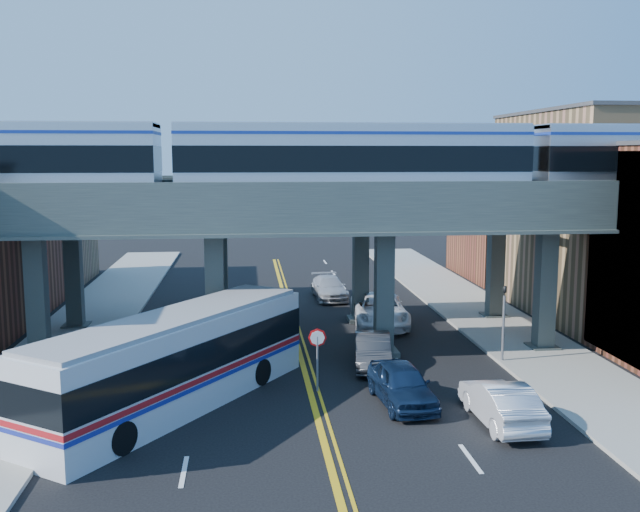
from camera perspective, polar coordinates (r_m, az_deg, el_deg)
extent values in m
plane|color=black|center=(26.79, -0.21, -12.86)|extent=(120.00, 120.00, 0.00)
cube|color=gray|center=(37.27, -19.87, -7.15)|extent=(5.00, 70.00, 0.16)
cube|color=gray|center=(38.77, 15.52, -6.37)|extent=(5.00, 70.00, 0.16)
cube|color=#94744C|center=(56.49, -22.37, 1.84)|extent=(8.00, 10.00, 8.00)
cube|color=#94744C|center=(46.10, 21.21, 3.11)|extent=(8.00, 14.00, 12.00)
cube|color=brown|center=(58.06, 15.31, 2.82)|extent=(8.00, 10.00, 9.00)
cube|color=#3B4443|center=(34.86, -21.68, -3.35)|extent=(0.85, 0.85, 6.00)
cube|color=#3B4443|center=(33.58, -8.41, -3.28)|extent=(0.85, 0.85, 6.00)
cube|color=#3B4443|center=(34.17, 5.14, -3.03)|extent=(0.85, 0.85, 6.00)
cube|color=#3B4443|center=(36.54, 17.56, -2.65)|extent=(0.85, 0.85, 6.00)
cube|color=#3F4945|center=(33.11, -1.60, 3.11)|extent=(52.00, 3.60, 1.40)
cube|color=#3B4443|center=(41.53, -19.09, -1.45)|extent=(0.85, 0.85, 6.00)
cube|color=#3B4443|center=(40.46, -7.99, -1.33)|extent=(0.85, 0.85, 6.00)
cube|color=#3B4443|center=(40.95, 3.27, -1.15)|extent=(0.85, 0.85, 6.00)
cube|color=#3B4443|center=(42.95, 13.86, -0.94)|extent=(0.85, 0.85, 6.00)
cube|color=#3F4945|center=(40.07, -2.36, 3.99)|extent=(52.00, 3.60, 1.40)
cube|color=black|center=(33.65, -17.67, 4.24)|extent=(2.33, 2.33, 0.26)
cube|color=black|center=(32.95, -6.34, 4.50)|extent=(2.33, 2.33, 0.26)
cube|color=black|center=(34.45, 11.09, 4.55)|extent=(2.33, 2.33, 0.26)
cube|color=silver|center=(33.25, 2.59, 7.72)|extent=(16.08, 3.07, 3.39)
cube|color=black|center=(33.25, 2.59, 7.97)|extent=(16.10, 3.13, 1.16)
cube|color=black|center=(36.92, 20.95, 4.40)|extent=(2.33, 2.33, 0.26)
cylinder|color=slate|center=(29.27, -0.21, -8.64)|extent=(0.09, 0.09, 2.30)
cylinder|color=red|center=(28.97, -0.21, -6.55)|extent=(0.76, 0.04, 0.76)
cylinder|color=slate|center=(33.98, 14.45, -5.74)|extent=(0.12, 0.12, 3.20)
imported|color=black|center=(33.56, 14.57, -2.34)|extent=(0.15, 0.18, 0.90)
cube|color=silver|center=(27.93, -11.43, -8.39)|extent=(10.04, 12.62, 3.45)
cube|color=black|center=(27.81, -11.46, -7.51)|extent=(10.11, 12.69, 1.17)
cube|color=#B21419|center=(28.03, -11.41, -9.05)|extent=(10.10, 12.68, 0.20)
cylinder|color=black|center=(25.39, -17.78, -13.12)|extent=(3.09, 2.63, 1.11)
cylinder|color=black|center=(31.08, -6.85, -8.83)|extent=(3.09, 2.63, 1.11)
imported|color=#10203B|center=(28.14, 6.56, -10.15)|extent=(2.29, 4.82, 1.59)
imported|color=#272729|center=(32.74, 4.24, -7.57)|extent=(2.18, 4.69, 1.49)
imported|color=white|center=(40.45, 4.77, -4.34)|extent=(3.37, 6.52, 1.76)
imported|color=#B3B3B8|center=(47.80, 0.74, -2.55)|extent=(2.26, 5.10, 1.46)
imported|color=silver|center=(26.87, 14.26, -11.28)|extent=(1.77, 4.77, 1.56)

